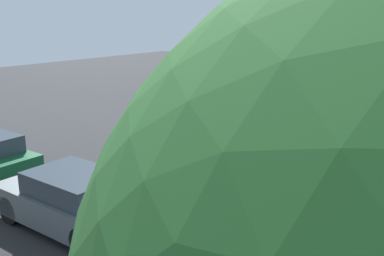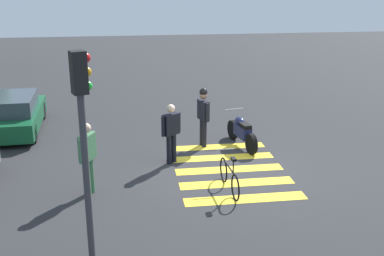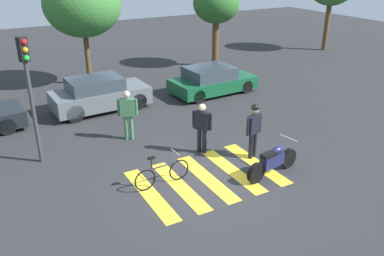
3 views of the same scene
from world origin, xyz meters
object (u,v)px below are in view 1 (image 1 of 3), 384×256
police_motorcycle (188,126)px  leaning_bicycle (238,149)px  pedestrian_bystander (166,152)px  officer_by_motorcycle (166,116)px  officer_on_foot (171,130)px  traffic_light_pole (264,111)px  car_grey_coupe (72,201)px

police_motorcycle → leaning_bicycle: (-3.08, 1.06, -0.09)m
leaning_bicycle → pedestrian_bystander: bearing=84.8°
leaning_bicycle → officer_by_motorcycle: 3.32m
police_motorcycle → leaning_bicycle: bearing=161.0°
officer_on_foot → officer_by_motorcycle: officer_by_motorcycle is taller
traffic_light_pole → police_motorcycle: bearing=-35.7°
car_grey_coupe → pedestrian_bystander: bearing=-89.9°
officer_on_foot → leaning_bicycle: bearing=-148.8°
officer_by_motorcycle → car_grey_coupe: officer_by_motorcycle is taller
leaning_bicycle → officer_on_foot: officer_on_foot is taller
leaning_bicycle → traffic_light_pole: traffic_light_pole is taller
officer_on_foot → officer_by_motorcycle: bearing=-41.7°
officer_on_foot → pedestrian_bystander: size_ratio=0.95×
car_grey_coupe → leaning_bicycle: bearing=-92.6°
traffic_light_pole → leaning_bicycle: bearing=-48.9°
car_grey_coupe → traffic_light_pole: 5.05m
police_motorcycle → officer_by_motorcycle: bearing=82.3°
officer_by_motorcycle → leaning_bicycle: bearing=-177.9°
police_motorcycle → pedestrian_bystander: size_ratio=1.14×
pedestrian_bystander → traffic_light_pole: bearing=-175.5°
pedestrian_bystander → officer_by_motorcycle: bearing=-47.7°
police_motorcycle → officer_on_foot: (-1.07, 2.28, 0.52)m
police_motorcycle → car_grey_coupe: (-2.79, 7.72, 0.23)m
officer_on_foot → pedestrian_bystander: 2.74m
officer_on_foot → officer_by_motorcycle: size_ratio=0.93×
police_motorcycle → car_grey_coupe: size_ratio=0.51×
car_grey_coupe → traffic_light_pole: (-3.02, -3.54, 1.97)m
car_grey_coupe → traffic_light_pole: traffic_light_pole is taller
officer_by_motorcycle → pedestrian_bystander: bearing=132.3°
officer_by_motorcycle → pedestrian_bystander: officer_by_motorcycle is taller
car_grey_coupe → police_motorcycle: bearing=-70.2°
leaning_bicycle → car_grey_coupe: bearing=87.4°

